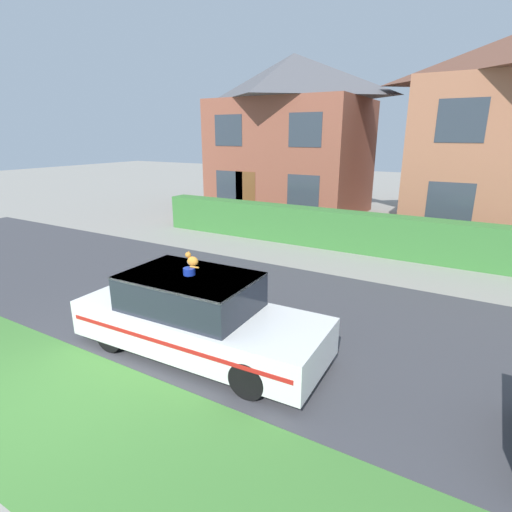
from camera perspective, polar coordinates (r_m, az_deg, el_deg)
ground_plane at (r=6.78m, az=-27.37°, el=-17.66°), size 80.00×80.00×0.00m
road_strip at (r=9.23m, az=-5.57°, el=-6.32°), size 28.00×5.95×0.01m
lawn_verge at (r=6.74m, az=-27.97°, el=-17.90°), size 28.00×2.44×0.01m
garden_hedge at (r=13.42m, az=12.34°, el=3.59°), size 14.06×0.72×1.26m
police_car at (r=6.97m, az=-8.48°, el=-8.47°), size 4.48×1.79×1.50m
cat at (r=6.78m, az=-9.16°, el=-0.61°), size 0.30×0.17×0.25m
house_left at (r=19.53m, az=5.18°, el=16.81°), size 6.89×5.53×7.10m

